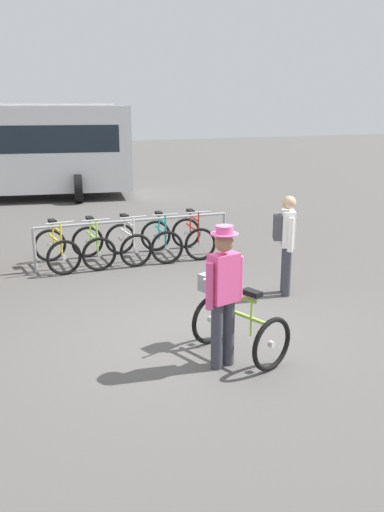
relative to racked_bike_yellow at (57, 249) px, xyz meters
The scene contains 10 objects.
ground_plane 4.15m from the racked_bike_yellow, 73.86° to the right, with size 80.00×80.00×0.00m, color #514F4C.
bike_rack_rail 1.55m from the racked_bike_yellow, ahead, with size 3.91×0.23×0.88m.
racked_bike_yellow is the anchor object (origin of this frame).
racked_bike_lime 0.70m from the racked_bike_yellow, ahead, with size 0.68×1.13×0.98m.
racked_bike_white 1.40m from the racked_bike_yellow, ahead, with size 0.67×1.12×0.98m.
racked_bike_teal 2.10m from the racked_bike_yellow, ahead, with size 0.80×1.19×0.98m.
racked_bike_red 2.80m from the racked_bike_yellow, ahead, with size 0.79×1.19×0.98m.
featured_bicycle 4.84m from the racked_bike_yellow, 73.82° to the right, with size 0.97×1.26×0.97m.
person_with_featured_bike 5.04m from the racked_bike_yellow, 77.77° to the right, with size 0.52×0.32×1.72m.
pedestrian_with_backpack 4.40m from the racked_bike_yellow, 43.74° to the right, with size 0.43×0.48×1.64m.
Camera 1 is at (-2.80, -6.16, 3.03)m, focal length 37.83 mm.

